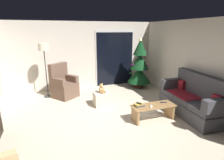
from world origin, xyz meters
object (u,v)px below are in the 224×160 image
Objects in this scene: remote_graphite at (163,102)px; armchair at (64,85)px; teddy_bear_honey at (102,89)px; cell_phone at (139,103)px; coffee_table at (153,110)px; remote_white at (151,107)px; book_stack at (139,105)px; couch at (193,100)px; christmas_tree at (139,66)px; floor_lamp at (44,52)px; ottoman at (101,99)px.

armchair reaches higher than remote_graphite.
cell_phone is at bearing -63.25° from teddy_bear_honey.
cell_phone is (-0.36, 0.09, 0.19)m from coffee_table.
remote_graphite is at bearing 52.77° from remote_white.
book_stack is at bearing -55.21° from armchair.
couch reaches higher than cell_phone.
book_stack is (-1.53, 0.14, 0.02)m from couch.
couch is at bearing -38.06° from armchair.
cell_phone is at bearing -117.07° from christmas_tree.
floor_lamp is at bearing 158.98° from armchair.
armchair is 2.57× the size of ottoman.
coffee_table is at bearing -46.07° from floor_lamp.
remote_graphite is 0.09× the size of floor_lamp.
floor_lamp is (-3.38, 0.08, 0.65)m from christmas_tree.
cell_phone is 2.82m from armchair.
armchair is (-1.62, 2.30, -0.05)m from cell_phone.
christmas_tree is 2.24m from teddy_bear_honey.
book_stack is at bearing 174.92° from couch.
book_stack is 1.75× the size of cell_phone.
christmas_tree is 4.40× the size of ottoman.
armchair is at bearing 97.82° from cell_phone.
remote_graphite is at bearing -42.04° from floor_lamp.
couch is 4.65m from floor_lamp.
cell_phone is at bearing 178.73° from remote_white.
couch is 1.76× the size of armchair.
ottoman is at bearing -146.88° from christmas_tree.
armchair reaches higher than remote_white.
remote_graphite is 0.69m from book_stack.
floor_lamp is at bearing 103.20° from cell_phone.
coffee_table is at bearing -50.40° from armchair.
coffee_table is 0.42m from cell_phone.
book_stack is (-0.69, 0.02, 0.01)m from remote_graphite.
coffee_table is at bearing -53.19° from teddy_bear_honey.
remote_white is 0.35× the size of ottoman.
floor_lamp is 4.05× the size of ottoman.
teddy_bear_honey is (-1.29, 1.25, 0.11)m from remote_graphite.
armchair is (-2.86, -0.12, -0.46)m from christmas_tree.
ottoman is at bearing 89.57° from cell_phone.
coffee_table is at bearing -40.70° from cell_phone.
christmas_tree is (0.88, 2.51, 0.60)m from coffee_table.
couch reaches higher than teddy_bear_honey.
couch is at bearing -36.00° from floor_lamp.
remote_white is at bearing -110.85° from christmas_tree.
armchair is 1.23m from floor_lamp.
floor_lamp is (-2.13, 2.50, 1.06)m from cell_phone.
couch is 1.17m from coffee_table.
remote_graphite is at bearing -43.96° from teddy_bear_honey.
remote_white is at bearing -58.30° from teddy_bear_honey.
cell_phone is (-0.25, 0.18, 0.05)m from remote_white.
coffee_table is 1.63m from ottoman.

